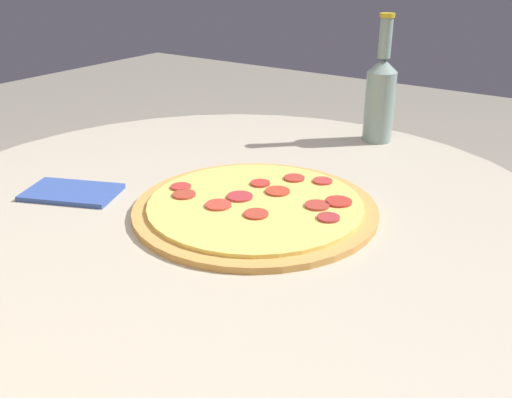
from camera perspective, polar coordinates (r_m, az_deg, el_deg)
name	(u,v)px	position (r m, az deg, el deg)	size (l,w,h in m)	color
table	(229,285)	(0.98, -2.76, -8.64)	(1.06, 1.06, 0.68)	#B2A893
pizza	(256,206)	(0.88, 0.03, -0.72)	(0.38, 0.38, 0.02)	#C68E47
beer_bottle	(380,95)	(1.21, 12.33, 10.11)	(0.06, 0.06, 0.26)	gray
napkin	(72,192)	(0.99, -17.93, 0.64)	(0.17, 0.14, 0.01)	#334C99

